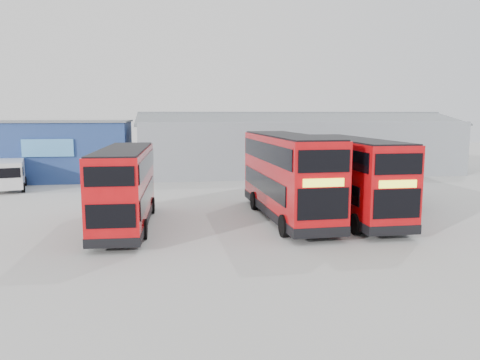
# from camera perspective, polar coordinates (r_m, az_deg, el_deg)

# --- Properties ---
(ground_plane) EXTENTS (120.00, 120.00, 0.00)m
(ground_plane) POSITION_cam_1_polar(r_m,az_deg,el_deg) (26.34, 1.40, -4.44)
(ground_plane) COLOR #A6A6A1
(ground_plane) RESTS_ON ground
(office_block) EXTENTS (12.30, 8.32, 5.12)m
(office_block) POSITION_cam_1_polar(r_m,az_deg,el_deg) (44.39, -21.15, 3.50)
(office_block) COLOR navy
(office_block) RESTS_ON ground
(maintenance_shed) EXTENTS (30.50, 12.00, 5.89)m
(maintenance_shed) POSITION_cam_1_polar(r_m,az_deg,el_deg) (47.12, 6.64, 4.26)
(maintenance_shed) COLOR #8E939B
(maintenance_shed) RESTS_ON ground
(double_decker_left) EXTENTS (2.69, 9.59, 4.02)m
(double_decker_left) POSITION_cam_1_polar(r_m,az_deg,el_deg) (24.11, -13.85, -1.00)
(double_decker_left) COLOR red
(double_decker_left) RESTS_ON ground
(double_decker_centre) EXTENTS (3.02, 10.96, 4.60)m
(double_decker_centre) POSITION_cam_1_polar(r_m,az_deg,el_deg) (25.51, 5.83, 0.34)
(double_decker_centre) COLOR red
(double_decker_centre) RESTS_ON ground
(double_decker_right) EXTENTS (2.68, 10.39, 4.38)m
(double_decker_right) POSITION_cam_1_polar(r_m,az_deg,el_deg) (26.37, 13.46, 0.17)
(double_decker_right) COLOR red
(double_decker_right) RESTS_ON ground
(single_decker_blue) EXTENTS (3.78, 10.83, 2.88)m
(single_decker_blue) POSITION_cam_1_polar(r_m,az_deg,el_deg) (33.46, 15.89, 0.43)
(single_decker_blue) COLOR #0C1538
(single_decker_blue) RESTS_ON ground
(panel_van) EXTENTS (3.15, 5.40, 2.22)m
(panel_van) POSITION_cam_1_polar(r_m,az_deg,el_deg) (39.30, -26.32, 0.72)
(panel_van) COLOR silver
(panel_van) RESTS_ON ground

